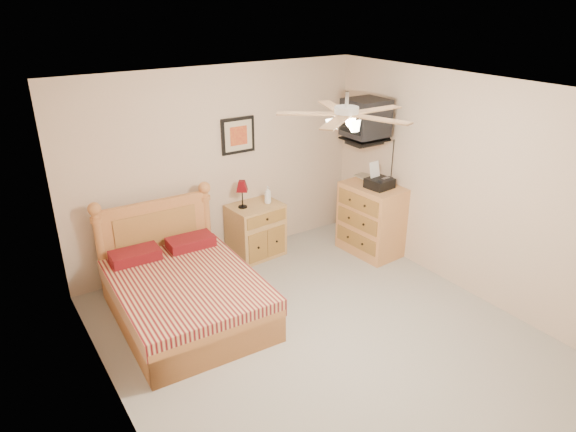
% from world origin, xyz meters
% --- Properties ---
extents(floor, '(4.50, 4.50, 0.00)m').
position_xyz_m(floor, '(0.00, 0.00, 0.00)').
color(floor, '#9B968C').
rests_on(floor, ground).
extents(ceiling, '(4.00, 4.50, 0.04)m').
position_xyz_m(ceiling, '(0.00, 0.00, 2.50)').
color(ceiling, white).
rests_on(ceiling, ground).
extents(wall_back, '(4.00, 0.04, 2.50)m').
position_xyz_m(wall_back, '(0.00, 2.25, 1.25)').
color(wall_back, beige).
rests_on(wall_back, ground).
extents(wall_front, '(4.00, 0.04, 2.50)m').
position_xyz_m(wall_front, '(0.00, -2.25, 1.25)').
color(wall_front, beige).
rests_on(wall_front, ground).
extents(wall_left, '(0.04, 4.50, 2.50)m').
position_xyz_m(wall_left, '(-2.00, 0.00, 1.25)').
color(wall_left, beige).
rests_on(wall_left, ground).
extents(wall_right, '(0.04, 4.50, 2.50)m').
position_xyz_m(wall_right, '(2.00, 0.00, 1.25)').
color(wall_right, beige).
rests_on(wall_right, ground).
extents(bed, '(1.46, 1.88, 1.18)m').
position_xyz_m(bed, '(-1.01, 1.12, 0.59)').
color(bed, '#C1773C').
rests_on(bed, ground).
extents(nightstand, '(0.71, 0.56, 0.73)m').
position_xyz_m(nightstand, '(0.36, 2.00, 0.36)').
color(nightstand, '#A97F4B').
rests_on(nightstand, ground).
extents(table_lamp, '(0.23, 0.23, 0.36)m').
position_xyz_m(table_lamp, '(0.19, 2.02, 0.91)').
color(table_lamp, '#5C050B').
rests_on(table_lamp, nightstand).
extents(lotion_bottle, '(0.10, 0.10, 0.23)m').
position_xyz_m(lotion_bottle, '(0.54, 1.97, 0.84)').
color(lotion_bottle, white).
rests_on(lotion_bottle, nightstand).
extents(framed_picture, '(0.46, 0.04, 0.46)m').
position_xyz_m(framed_picture, '(0.27, 2.23, 1.62)').
color(framed_picture, black).
rests_on(framed_picture, wall_back).
extents(dresser, '(0.62, 0.85, 0.96)m').
position_xyz_m(dresser, '(1.73, 1.24, 0.48)').
color(dresser, '#C38445').
rests_on(dresser, ground).
extents(fax_machine, '(0.34, 0.36, 0.33)m').
position_xyz_m(fax_machine, '(1.72, 1.14, 1.12)').
color(fax_machine, black).
rests_on(fax_machine, dresser).
extents(magazine_lower, '(0.19, 0.25, 0.02)m').
position_xyz_m(magazine_lower, '(1.73, 1.49, 0.97)').
color(magazine_lower, beige).
rests_on(magazine_lower, dresser).
extents(magazine_upper, '(0.22, 0.28, 0.02)m').
position_xyz_m(magazine_upper, '(1.72, 1.50, 0.99)').
color(magazine_upper, gray).
rests_on(magazine_upper, magazine_lower).
extents(wall_tv, '(0.56, 0.46, 0.58)m').
position_xyz_m(wall_tv, '(1.75, 1.34, 1.81)').
color(wall_tv, black).
rests_on(wall_tv, wall_right).
extents(ceiling_fan, '(1.14, 1.14, 0.28)m').
position_xyz_m(ceiling_fan, '(0.00, -0.20, 2.36)').
color(ceiling_fan, white).
rests_on(ceiling_fan, ceiling).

